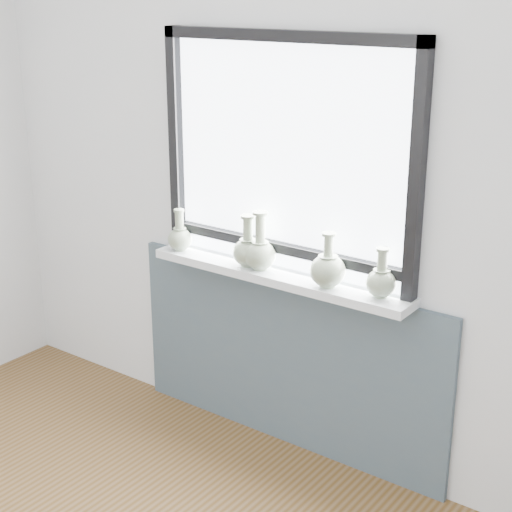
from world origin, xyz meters
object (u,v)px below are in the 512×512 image
Objects in this scene: vase_b at (248,250)px; vase_e at (381,281)px; vase_d at (328,269)px; windowsill at (277,276)px; vase_a at (180,237)px; vase_c at (260,252)px.

vase_e is at bearing 1.56° from vase_b.
vase_d is 1.13× the size of vase_e.
vase_d reaches higher than windowsill.
vase_b is (0.41, 0.01, 0.01)m from vase_a.
windowsill is 6.21× the size of vase_e.
vase_b and vase_d have the same top height.
vase_b is at bearing 178.55° from vase_d.
vase_b is 1.14× the size of vase_e.
vase_d is at bearing -4.53° from windowsill.
vase_c is at bearing -2.22° from vase_b.
vase_a is at bearing -179.11° from vase_c.
windowsill is 0.18m from vase_b.
vase_d is (0.36, -0.01, -0.00)m from vase_c.
vase_b is at bearing 1.45° from vase_a.
vase_d is at bearing -0.05° from vase_a.
vase_c is at bearing -177.99° from vase_e.
vase_d is at bearing -1.45° from vase_b.
windowsill is 6.42× the size of vase_a.
vase_b is 0.07m from vase_c.
vase_e is (0.52, 0.01, 0.09)m from windowsill.
vase_c reaches higher than windowsill.
vase_a is 0.48m from vase_c.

